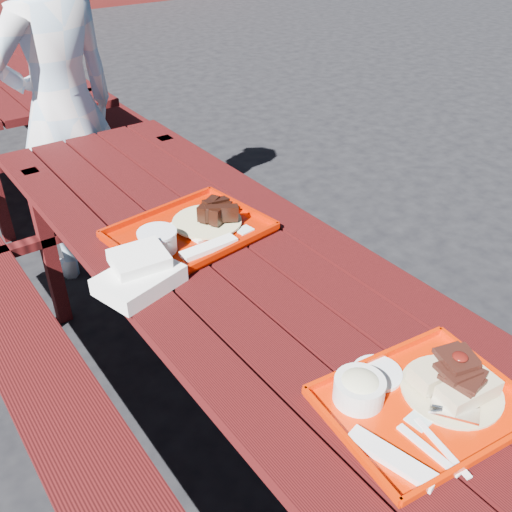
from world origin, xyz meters
name	(u,v)px	position (x,y,z in m)	size (l,w,h in m)	color
ground	(233,420)	(0.00, 0.00, 0.00)	(60.00, 60.00, 0.00)	black
picnic_table_near	(229,302)	(0.00, 0.00, 0.56)	(1.41, 2.40, 0.75)	#420C0D
near_tray	(418,393)	(0.00, -0.74, 0.78)	(0.45, 0.37, 0.13)	red
far_tray	(189,231)	(-0.04, 0.15, 0.77)	(0.51, 0.42, 0.08)	#AF1700
white_cloth	(139,274)	(-0.29, 0.01, 0.79)	(0.25, 0.21, 0.09)	white
person	(63,112)	(-0.01, 1.34, 0.83)	(0.60, 0.40, 1.65)	#A4C2DD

